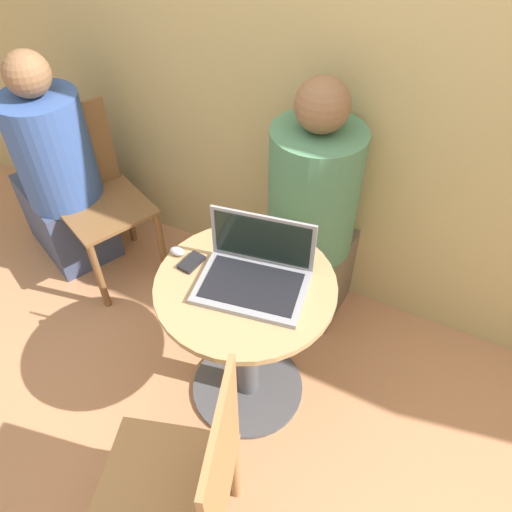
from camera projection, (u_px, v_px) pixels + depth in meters
The scene contains 10 objects.
ground_plane at pixel (248, 387), 2.26m from camera, with size 12.00×12.00×0.00m, color tan.
back_wall at pixel (343, 35), 1.85m from camera, with size 7.00×0.05×2.60m.
round_table at pixel (246, 328), 1.95m from camera, with size 0.66×0.66×0.70m.
laptop at pixel (255, 272), 1.74m from camera, with size 0.42×0.33×0.23m.
cell_phone at pixel (191, 262), 1.83m from camera, with size 0.07×0.10×0.02m.
computer_mouse at pixel (177, 251), 1.86m from camera, with size 0.06×0.04×0.03m.
chair_empty at pixel (187, 488), 1.48m from camera, with size 0.51×0.51×0.94m.
person_seated at pixel (315, 223), 2.30m from camera, with size 0.39×0.61×1.23m.
chair_background at pixel (98, 198), 2.50m from camera, with size 0.53×0.53×0.91m.
person_background at pixel (60, 181), 2.56m from camera, with size 0.61×0.52×1.18m.
Camera 1 is at (0.58, -1.04, 2.02)m, focal length 35.00 mm.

